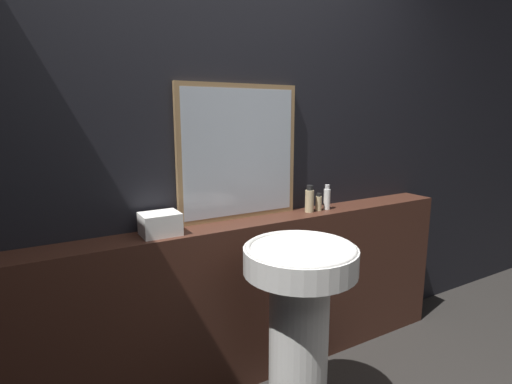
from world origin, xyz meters
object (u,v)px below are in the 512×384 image
object	(u,v)px
shampoo_bottle	(309,200)
lotion_bottle	(327,198)
mirror	(239,153)
towel_stack	(160,224)
conditioner_bottle	(319,203)
pedestal_sink	(299,321)

from	to	relation	value
shampoo_bottle	lotion_bottle	distance (m)	0.13
mirror	towel_stack	distance (m)	0.58
shampoo_bottle	mirror	bearing A→B (deg)	168.29
conditioner_bottle	shampoo_bottle	bearing A→B (deg)	180.00
pedestal_sink	lotion_bottle	bearing A→B (deg)	41.18
towel_stack	lotion_bottle	size ratio (longest dim) A/B	1.19
pedestal_sink	towel_stack	world-z (taller)	towel_stack
pedestal_sink	conditioner_bottle	xyz separation A→B (m)	(0.50, 0.49, 0.40)
conditioner_bottle	pedestal_sink	bearing A→B (deg)	-135.39
pedestal_sink	lotion_bottle	size ratio (longest dim) A/B	6.14
towel_stack	conditioner_bottle	distance (m)	0.97
pedestal_sink	mirror	xyz separation A→B (m)	(0.01, 0.58, 0.71)
mirror	conditioner_bottle	bearing A→B (deg)	-10.08
lotion_bottle	shampoo_bottle	bearing A→B (deg)	180.00
conditioner_bottle	lotion_bottle	size ratio (longest dim) A/B	0.70
pedestal_sink	conditioner_bottle	world-z (taller)	conditioner_bottle
mirror	lotion_bottle	xyz separation A→B (m)	(0.55, -0.09, -0.29)
conditioner_bottle	towel_stack	bearing A→B (deg)	180.00
pedestal_sink	towel_stack	xyz separation A→B (m)	(-0.47, 0.49, 0.40)
towel_stack	shampoo_bottle	xyz separation A→B (m)	(0.90, 0.00, 0.02)
pedestal_sink	mirror	size ratio (longest dim) A/B	1.28
pedestal_sink	mirror	world-z (taller)	mirror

